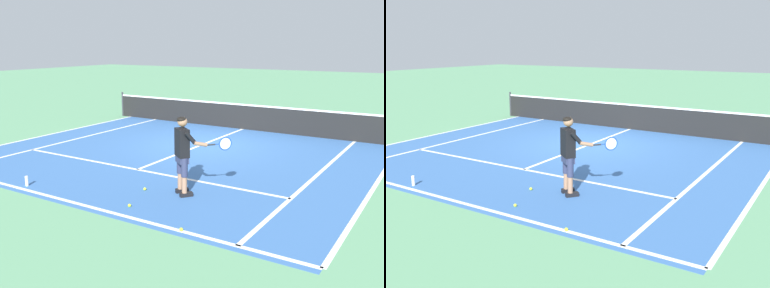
# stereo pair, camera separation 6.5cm
# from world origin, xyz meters

# --- Properties ---
(ground_plane) EXTENTS (80.00, 80.00, 0.00)m
(ground_plane) POSITION_xyz_m (0.00, 0.00, 0.00)
(ground_plane) COLOR #609E70
(court_inner_surface) EXTENTS (10.98, 9.37, 0.00)m
(court_inner_surface) POSITION_xyz_m (0.00, -1.46, 0.00)
(court_inner_surface) COLOR #3866A8
(court_inner_surface) RESTS_ON ground
(line_baseline) EXTENTS (10.98, 0.10, 0.01)m
(line_baseline) POSITION_xyz_m (0.00, -5.95, 0.00)
(line_baseline) COLOR white
(line_baseline) RESTS_ON ground
(line_service) EXTENTS (8.23, 0.10, 0.01)m
(line_service) POSITION_xyz_m (0.00, -3.38, 0.00)
(line_service) COLOR white
(line_service) RESTS_ON ground
(line_centre_service) EXTENTS (0.10, 6.40, 0.01)m
(line_centre_service) POSITION_xyz_m (0.00, -0.18, 0.00)
(line_centre_service) COLOR white
(line_centre_service) RESTS_ON ground
(line_singles_left) EXTENTS (0.10, 8.97, 0.01)m
(line_singles_left) POSITION_xyz_m (-4.12, -1.46, 0.00)
(line_singles_left) COLOR white
(line_singles_left) RESTS_ON ground
(line_singles_right) EXTENTS (0.10, 8.97, 0.01)m
(line_singles_right) POSITION_xyz_m (4.12, -1.46, 0.00)
(line_singles_right) COLOR white
(line_singles_right) RESTS_ON ground
(line_doubles_left) EXTENTS (0.10, 8.97, 0.01)m
(line_doubles_left) POSITION_xyz_m (-5.49, -1.46, 0.00)
(line_doubles_left) COLOR white
(line_doubles_left) RESTS_ON ground
(line_doubles_right) EXTENTS (0.10, 8.97, 0.01)m
(line_doubles_right) POSITION_xyz_m (5.49, -1.46, 0.00)
(line_doubles_right) COLOR white
(line_doubles_right) RESTS_ON ground
(tennis_net) EXTENTS (11.96, 0.08, 1.07)m
(tennis_net) POSITION_xyz_m (0.00, 3.02, 0.50)
(tennis_net) COLOR #333338
(tennis_net) RESTS_ON ground
(tennis_player) EXTENTS (1.11, 0.82, 1.71)m
(tennis_player) POSITION_xyz_m (2.05, -4.35, 0.99)
(tennis_player) COLOR black
(tennis_player) RESTS_ON ground
(tennis_ball_near_feet) EXTENTS (0.07, 0.07, 0.07)m
(tennis_ball_near_feet) POSITION_xyz_m (3.03, -5.95, 0.03)
(tennis_ball_near_feet) COLOR #CCE02D
(tennis_ball_near_feet) RESTS_ON ground
(tennis_ball_by_baseline) EXTENTS (0.07, 0.07, 0.07)m
(tennis_ball_by_baseline) POSITION_xyz_m (1.16, -4.57, 0.03)
(tennis_ball_by_baseline) COLOR #CCE02D
(tennis_ball_by_baseline) RESTS_ON ground
(tennis_ball_mid_court) EXTENTS (0.07, 0.07, 0.07)m
(tennis_ball_mid_court) POSITION_xyz_m (1.52, -5.53, 0.03)
(tennis_ball_mid_court) COLOR #CCE02D
(tennis_ball_mid_court) RESTS_ON ground
(water_bottle) EXTENTS (0.07, 0.07, 0.24)m
(water_bottle) POSITION_xyz_m (-1.34, -5.75, 0.12)
(water_bottle) COLOR white
(water_bottle) RESTS_ON ground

